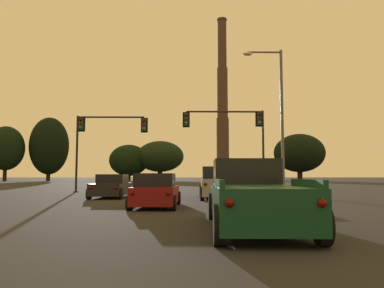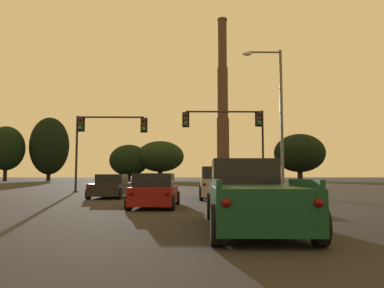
% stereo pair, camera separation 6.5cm
% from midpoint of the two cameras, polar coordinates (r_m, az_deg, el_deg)
% --- Properties ---
extents(pickup_truck_right_lane_third, '(2.39, 5.58, 1.82)m').
position_cam_midpoint_polar(pickup_truck_right_lane_third, '(9.89, 8.97, -7.89)').
color(pickup_truck_right_lane_third, '#0F3823').
rests_on(pickup_truck_right_lane_third, ground_plane).
extents(suv_right_lane_front, '(2.23, 4.95, 1.86)m').
position_cam_midpoint_polar(suv_right_lane_front, '(22.28, 3.83, -5.98)').
color(suv_right_lane_front, gray).
rests_on(suv_right_lane_front, ground_plane).
extents(hatchback_center_lane_second, '(2.05, 4.16, 1.44)m').
position_cam_midpoint_polar(hatchback_center_lane_second, '(16.12, -5.60, -7.22)').
color(hatchback_center_lane_second, maroon).
rests_on(hatchback_center_lane_second, ground_plane).
extents(sedan_left_lane_front, '(2.05, 4.73, 1.43)m').
position_cam_midpoint_polar(sedan_left_lane_front, '(23.74, -12.17, -6.37)').
color(sedan_left_lane_front, black).
rests_on(sedan_left_lane_front, ground_plane).
extents(traffic_light_overhead_left, '(5.98, 0.50, 6.28)m').
position_cam_midpoint_polar(traffic_light_overhead_left, '(31.76, -13.82, 1.58)').
color(traffic_light_overhead_left, black).
rests_on(traffic_light_overhead_left, ground_plane).
extents(traffic_light_overhead_right, '(6.71, 0.50, 6.62)m').
position_cam_midpoint_polar(traffic_light_overhead_right, '(30.46, 6.75, 2.28)').
color(traffic_light_overhead_right, black).
rests_on(traffic_light_overhead_right, ground_plane).
extents(street_lamp, '(2.72, 0.36, 9.99)m').
position_cam_midpoint_polar(street_lamp, '(26.23, 12.72, 5.41)').
color(street_lamp, '#56565B').
rests_on(street_lamp, ground_plane).
extents(smokestack, '(6.94, 6.94, 57.91)m').
position_cam_midpoint_polar(smokestack, '(132.95, 4.67, 4.39)').
color(smokestack, '#3C2B22').
rests_on(smokestack, ground_plane).
extents(treeline_right_mid, '(12.64, 11.37, 10.63)m').
position_cam_midpoint_polar(treeline_right_mid, '(100.66, -4.90, -1.92)').
color(treeline_right_mid, black).
rests_on(treeline_right_mid, ground_plane).
extents(treeline_far_left, '(8.79, 7.91, 13.31)m').
position_cam_midpoint_polar(treeline_far_left, '(100.86, -26.52, -0.59)').
color(treeline_far_left, black).
rests_on(treeline_far_left, ground_plane).
extents(treeline_left_mid, '(10.51, 9.46, 9.66)m').
position_cam_midpoint_polar(treeline_left_mid, '(101.68, -9.61, -2.47)').
color(treeline_left_mid, black).
rests_on(treeline_left_mid, ground_plane).
extents(treeline_far_right, '(9.64, 8.68, 16.00)m').
position_cam_midpoint_polar(treeline_far_right, '(100.44, -20.95, -0.28)').
color(treeline_far_right, black).
rests_on(treeline_far_right, ground_plane).
extents(treeline_center_left, '(12.79, 11.51, 11.89)m').
position_cam_midpoint_polar(treeline_center_left, '(98.18, 16.02, -1.34)').
color(treeline_center_left, black).
rests_on(treeline_center_left, ground_plane).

